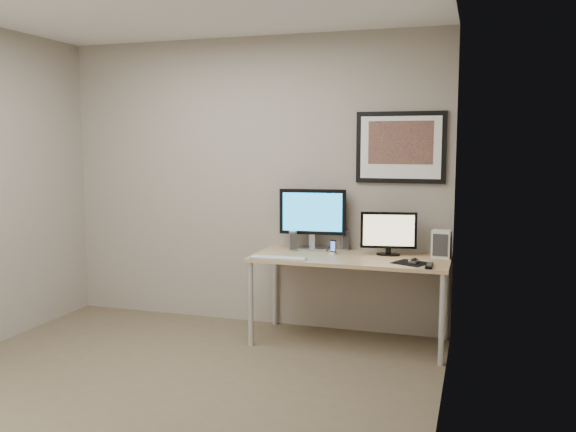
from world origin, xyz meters
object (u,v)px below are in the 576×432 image
desk (350,264)px  monitor_tv (389,232)px  phone_dock (333,247)px  monitor_large (313,216)px  framed_art (401,147)px  speaker_left (293,241)px  speaker_right (345,240)px  keyboard (278,258)px  fan_unit (441,244)px

desk → monitor_tv: 0.42m
phone_dock → monitor_large: bearing=165.3°
monitor_large → phone_dock: bearing=-40.7°
desk → phone_dock: phone_dock is taller
framed_art → speaker_left: bearing=-166.7°
speaker_right → keyboard: size_ratio=0.38×
desk → speaker_right: size_ratio=9.22×
speaker_right → fan_unit: fan_unit is taller
framed_art → speaker_left: 1.21m
desk → speaker_left: speaker_left is taller
framed_art → fan_unit: (0.37, -0.17, -0.78)m
desk → fan_unit: bearing=12.5°
desk → fan_unit: (0.72, 0.16, 0.18)m
keyboard → desk: bearing=25.2°
framed_art → monitor_large: framed_art is taller
framed_art → monitor_large: bearing=-172.0°
desk → monitor_tv: size_ratio=3.49×
speaker_left → keyboard: 0.41m
phone_dock → desk: bearing=-3.6°
monitor_large → monitor_tv: 0.69m
monitor_large → keyboard: size_ratio=1.27×
framed_art → phone_dock: size_ratio=6.19×
speaker_left → fan_unit: fan_unit is taller
monitor_tv → speaker_left: monitor_tv is taller
monitor_tv → speaker_left: (-0.82, -0.02, -0.11)m
speaker_left → fan_unit: size_ratio=0.76×
monitor_tv → fan_unit: bearing=-8.7°
framed_art → fan_unit: 0.88m
monitor_tv → speaker_right: 0.44m
speaker_left → phone_dock: bearing=-26.5°
speaker_right → fan_unit: size_ratio=0.76×
keyboard → fan_unit: size_ratio=2.01×
monitor_large → speaker_left: (-0.15, -0.11, -0.21)m
speaker_right → framed_art: bearing=-17.6°
speaker_right → fan_unit: 0.84m
speaker_left → keyboard: size_ratio=0.38×
monitor_tv → phone_dock: size_ratio=3.79×
framed_art → speaker_right: 0.93m
desk → monitor_tv: monitor_tv is taller
desk → keyboard: keyboard is taller
speaker_right → keyboard: bearing=-147.9°
keyboard → fan_unit: fan_unit is taller
speaker_left → speaker_right: bearing=4.0°
monitor_large → speaker_right: monitor_large is taller
speaker_right → phone_dock: bearing=-124.4°
monitor_large → speaker_left: size_ratio=3.38×
framed_art → speaker_right: (-0.46, -0.03, -0.80)m
monitor_tv → monitor_large: bearing=163.0°
desk → monitor_large: (-0.39, 0.23, 0.36)m
framed_art → speaker_left: size_ratio=4.35×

